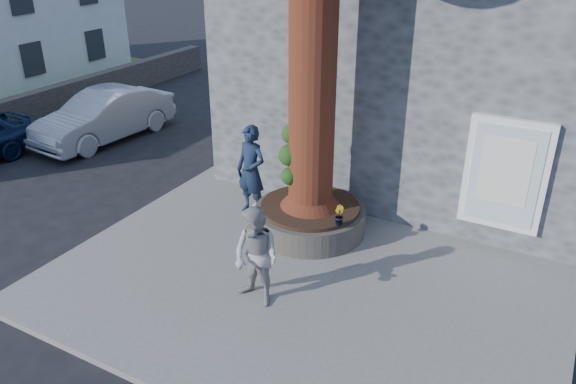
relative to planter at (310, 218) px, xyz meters
The scene contains 13 objects.
ground 2.19m from the planter, 111.80° to the right, with size 120.00×120.00×0.00m, color black.
pavement 1.27m from the planter, 55.01° to the right, with size 9.00×8.00×0.12m, color slate.
yellow_line 4.00m from the planter, 165.44° to the right, with size 0.10×30.00×0.01m, color yellow.
stone_shop 6.12m from the planter, 71.86° to the left, with size 10.30×8.30×6.30m.
planter is the anchor object (origin of this frame).
man 1.66m from the planter, behind, with size 0.74×0.48×2.02m, color #142137.
woman 2.70m from the planter, 83.14° to the right, with size 0.86×0.67×1.76m, color #9B9894.
shopping_bag 1.31m from the planter, behind, with size 0.20×0.12×0.28m, color white.
car_silver 8.35m from the planter, 164.45° to the left, with size 1.56×4.47×1.47m, color #AEAFB6.
plant_a 1.30m from the planter, 135.00° to the left, with size 0.21×0.14×0.40m, color gray.
plant_b 1.10m from the planter, 29.31° to the right, with size 0.21×0.21×0.39m, color gray.
plant_c 1.29m from the planter, 135.00° to the left, with size 0.17×0.17×0.30m, color gray.
plant_d 1.28m from the planter, 135.00° to the left, with size 0.25×0.23×0.28m, color gray.
Camera 1 is at (5.36, -7.24, 5.98)m, focal length 35.00 mm.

